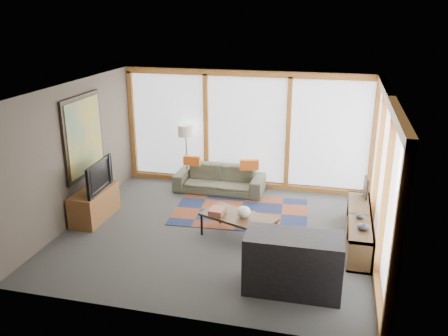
% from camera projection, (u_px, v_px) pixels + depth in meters
% --- Properties ---
extents(ground, '(5.50, 5.50, 0.00)m').
position_uv_depth(ground, '(219.00, 232.00, 8.55)').
color(ground, '#32322F').
rests_on(ground, ground).
extents(room_envelope, '(5.52, 5.02, 2.62)m').
position_uv_depth(room_envelope, '(253.00, 144.00, 8.46)').
color(room_envelope, '#483C34').
rests_on(room_envelope, ground).
extents(rug, '(2.73, 1.86, 0.01)m').
position_uv_depth(rug, '(240.00, 212.00, 9.41)').
color(rug, brown).
rests_on(rug, ground).
extents(sofa, '(1.95, 0.77, 0.57)m').
position_uv_depth(sofa, '(219.00, 179.00, 10.36)').
color(sofa, '#333628').
rests_on(sofa, ground).
extents(pillow_left, '(0.37, 0.12, 0.20)m').
position_uv_depth(pillow_left, '(192.00, 161.00, 10.36)').
color(pillow_left, '#BB5016').
rests_on(pillow_left, sofa).
extents(pillow_right, '(0.42, 0.22, 0.22)m').
position_uv_depth(pillow_right, '(249.00, 165.00, 10.07)').
color(pillow_right, '#BB5016').
rests_on(pillow_right, sofa).
extents(floor_lamp, '(0.36, 0.36, 1.41)m').
position_uv_depth(floor_lamp, '(186.00, 156.00, 10.58)').
color(floor_lamp, black).
rests_on(floor_lamp, ground).
extents(coffee_table, '(1.42, 1.07, 0.43)m').
position_uv_depth(coffee_table, '(238.00, 227.00, 8.29)').
color(coffee_table, '#352110').
rests_on(coffee_table, ground).
extents(book_stack, '(0.27, 0.32, 0.10)m').
position_uv_depth(book_stack, '(217.00, 211.00, 8.28)').
color(book_stack, brown).
rests_on(book_stack, coffee_table).
extents(vase, '(0.28, 0.28, 0.20)m').
position_uv_depth(vase, '(244.00, 212.00, 8.13)').
color(vase, silver).
rests_on(vase, coffee_table).
extents(bookshelf, '(0.39, 2.12, 0.53)m').
position_uv_depth(bookshelf, '(359.00, 228.00, 8.12)').
color(bookshelf, '#352110').
rests_on(bookshelf, ground).
extents(bowl_a, '(0.23, 0.23, 0.10)m').
position_uv_depth(bowl_a, '(364.00, 227.00, 7.47)').
color(bowl_a, black).
rests_on(bowl_a, bookshelf).
extents(bowl_b, '(0.18, 0.18, 0.07)m').
position_uv_depth(bowl_b, '(360.00, 216.00, 7.87)').
color(bowl_b, black).
rests_on(bowl_b, bookshelf).
extents(shelf_picture, '(0.07, 0.29, 0.38)m').
position_uv_depth(shelf_picture, '(366.00, 188.00, 8.68)').
color(shelf_picture, black).
rests_on(shelf_picture, bookshelf).
extents(tv_console, '(0.49, 1.17, 0.58)m').
position_uv_depth(tv_console, '(95.00, 204.00, 9.05)').
color(tv_console, brown).
rests_on(tv_console, ground).
extents(television, '(0.19, 1.02, 0.58)m').
position_uv_depth(television, '(95.00, 176.00, 8.83)').
color(television, black).
rests_on(television, tv_console).
extents(bar_counter, '(1.38, 0.66, 0.87)m').
position_uv_depth(bar_counter, '(293.00, 263.00, 6.69)').
color(bar_counter, black).
rests_on(bar_counter, ground).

